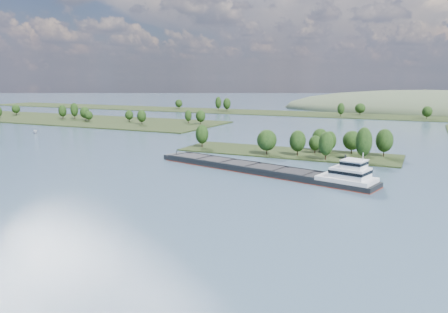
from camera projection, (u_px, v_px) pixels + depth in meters
The scene contains 7 objects.
ground at pixel (235, 181), 147.82m from camera, with size 1800.00×1800.00×0.00m, color #3C5267.
tree_island at pixel (303, 146), 196.70m from camera, with size 100.00×30.09×15.41m.
left_bank at pixel (53, 118), 367.97m from camera, with size 300.00×80.00×14.96m.
back_shoreline at pixel (368, 116), 393.73m from camera, with size 900.00×60.00×15.73m.
hill_west at pixel (430, 111), 461.71m from camera, with size 320.00×160.00×44.00m, color #404D35.
cargo_barge at pixel (272, 170), 157.65m from camera, with size 89.70×32.17×12.15m.
motorboat at pixel (35, 132), 271.82m from camera, with size 2.38×6.32×2.44m, color silver.
Camera 1 is at (57.56, -12.08, 34.28)m, focal length 35.00 mm.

